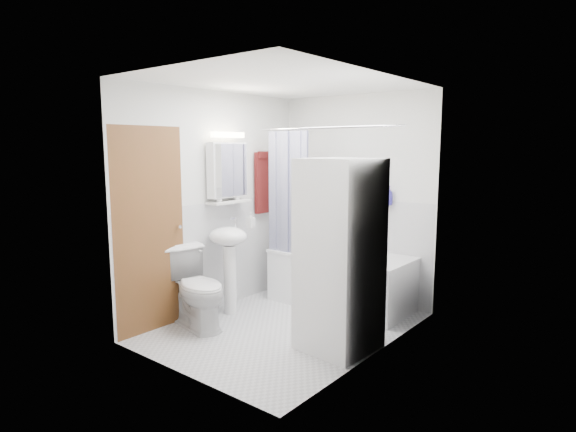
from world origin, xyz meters
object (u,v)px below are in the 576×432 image
Objects in this scene: bathtub at (340,277)px; sink at (229,250)px; washer_dryer at (339,255)px; toilet at (196,288)px.

bathtub is 1.53× the size of sink.
washer_dryer is (0.62, -1.01, 0.52)m from bathtub.
washer_dryer is at bearing -58.32° from bathtub.
sink is 1.29× the size of toilet.
sink is at bearing -129.77° from bathtub.
sink is 1.44m from washer_dryer.
washer_dryer is 2.12× the size of toilet.
toilet reaches higher than bathtub.
sink is at bearing 16.25° from toilet.
toilet is (-0.77, -1.46, 0.06)m from bathtub.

